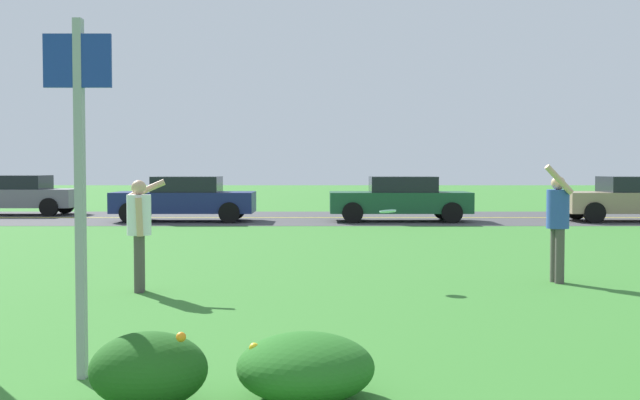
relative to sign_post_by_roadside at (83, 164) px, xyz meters
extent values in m
plane|color=#387A2D|center=(1.04, 7.69, -1.80)|extent=(120.00, 120.00, 0.00)
cube|color=#424244|center=(1.04, 20.60, -1.79)|extent=(120.00, 7.50, 0.01)
cube|color=yellow|center=(1.04, 20.60, -1.79)|extent=(120.00, 0.16, 0.00)
ellipsoid|color=#1E5619|center=(0.73, -0.78, -1.52)|extent=(0.87, 0.77, 0.55)
sphere|color=orange|center=(1.01, -1.01, -1.23)|extent=(0.07, 0.07, 0.07)
sphere|color=orange|center=(0.87, -0.59, -1.47)|extent=(0.07, 0.07, 0.07)
sphere|color=orange|center=(0.96, -0.81, -1.44)|extent=(0.06, 0.06, 0.06)
ellipsoid|color=#23661E|center=(1.88, -0.61, -1.54)|extent=(1.05, 1.09, 0.50)
sphere|color=yellow|center=(1.50, -0.64, -1.39)|extent=(0.08, 0.08, 0.08)
sphere|color=yellow|center=(2.20, -0.73, -1.51)|extent=(0.08, 0.08, 0.08)
sphere|color=yellow|center=(1.97, -0.42, -1.36)|extent=(0.08, 0.08, 0.08)
cube|color=#93969B|center=(0.00, 0.01, -0.30)|extent=(0.07, 0.10, 2.99)
cube|color=navy|center=(0.00, -0.02, 0.85)|extent=(0.56, 0.03, 0.44)
cylinder|color=silver|center=(-0.56, 4.57, -0.70)|extent=(0.34, 0.34, 0.57)
sphere|color=tan|center=(-0.56, 4.57, -0.32)|extent=(0.21, 0.21, 0.21)
cylinder|color=#4C4742|center=(-0.58, 4.66, -1.39)|extent=(0.14, 0.14, 0.81)
cylinder|color=#4C4742|center=(-0.55, 4.49, -1.39)|extent=(0.14, 0.14, 0.81)
cylinder|color=tan|center=(-0.49, 4.78, -0.35)|extent=(0.54, 0.16, 0.30)
cylinder|color=tan|center=(-0.52, 4.38, -0.72)|extent=(0.12, 0.10, 0.54)
cylinder|color=#2D4C9E|center=(5.62, 5.44, -0.67)|extent=(0.34, 0.34, 0.59)
sphere|color=tan|center=(5.62, 5.44, -0.27)|extent=(0.21, 0.21, 0.21)
cylinder|color=#4C4742|center=(5.63, 5.36, -1.38)|extent=(0.14, 0.14, 0.83)
cylinder|color=#4C4742|center=(5.61, 5.53, -1.38)|extent=(0.14, 0.14, 0.83)
cylinder|color=tan|center=(5.57, 5.24, -0.22)|extent=(0.46, 0.15, 0.46)
cylinder|color=tan|center=(5.57, 5.64, -0.69)|extent=(0.12, 0.10, 0.56)
cylinder|color=#ADD6E5|center=(3.02, 5.30, -0.69)|extent=(0.26, 0.25, 0.08)
torus|color=#ADD6E5|center=(3.02, 5.30, -0.70)|extent=(0.26, 0.25, 0.08)
cube|color=#937F60|center=(12.11, 18.91, -1.18)|extent=(4.50, 1.82, 0.66)
cube|color=black|center=(12.21, 18.91, -0.61)|extent=(2.10, 1.64, 0.52)
cylinder|color=black|center=(10.56, 18.02, -1.47)|extent=(0.66, 0.22, 0.66)
cylinder|color=black|center=(10.56, 19.80, -1.47)|extent=(0.66, 0.22, 0.66)
cube|color=#194C2D|center=(4.56, 18.91, -1.18)|extent=(4.50, 1.82, 0.66)
cube|color=black|center=(4.66, 18.91, -0.61)|extent=(2.10, 1.64, 0.52)
cylinder|color=black|center=(3.01, 18.02, -1.47)|extent=(0.66, 0.22, 0.66)
cylinder|color=black|center=(3.01, 19.80, -1.47)|extent=(0.66, 0.22, 0.66)
cylinder|color=black|center=(6.11, 18.02, -1.47)|extent=(0.66, 0.22, 0.66)
cylinder|color=black|center=(6.11, 19.80, -1.47)|extent=(0.66, 0.22, 0.66)
cube|color=navy|center=(-2.39, 18.91, -1.18)|extent=(4.50, 1.82, 0.66)
cube|color=black|center=(-2.29, 18.91, -0.61)|extent=(2.10, 1.64, 0.52)
cylinder|color=black|center=(-3.94, 18.02, -1.47)|extent=(0.66, 0.22, 0.66)
cylinder|color=black|center=(-3.94, 19.80, -1.47)|extent=(0.66, 0.22, 0.66)
cylinder|color=black|center=(-0.84, 18.02, -1.47)|extent=(0.66, 0.22, 0.66)
cylinder|color=black|center=(-0.84, 19.80, -1.47)|extent=(0.66, 0.22, 0.66)
cube|color=slate|center=(-9.17, 22.29, -1.18)|extent=(4.50, 1.82, 0.66)
cube|color=black|center=(-9.07, 22.29, -0.61)|extent=(2.10, 1.64, 0.52)
cylinder|color=black|center=(-7.62, 21.40, -1.47)|extent=(0.66, 0.22, 0.66)
cylinder|color=black|center=(-7.62, 23.18, -1.47)|extent=(0.66, 0.22, 0.66)
camera|label=1|loc=(1.99, -6.54, -0.02)|focal=44.32mm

